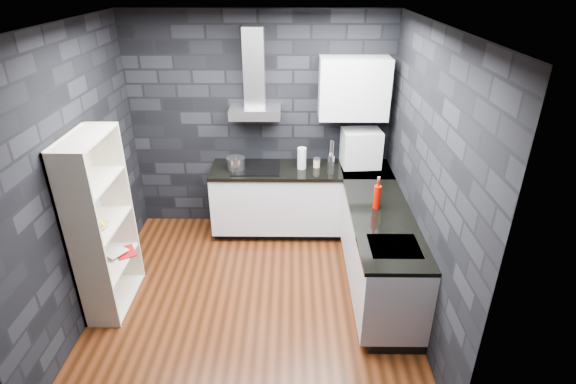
{
  "coord_description": "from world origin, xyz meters",
  "views": [
    {
      "loc": [
        0.39,
        -3.73,
        3.11
      ],
      "look_at": [
        0.35,
        0.45,
        1.0
      ],
      "focal_mm": 28.0,
      "sensor_mm": 36.0,
      "label": 1
    }
  ],
  "objects_px": {
    "appliance_garage": "(361,148)",
    "bookshelf": "(102,226)",
    "utensil_crock": "(331,160)",
    "glass_vase": "(302,158)",
    "storage_jar": "(317,163)",
    "fruit_bowl": "(98,226)",
    "red_bottle": "(377,197)",
    "pot": "(236,164)"
  },
  "relations": [
    {
      "from": "utensil_crock",
      "to": "bookshelf",
      "type": "height_order",
      "value": "bookshelf"
    },
    {
      "from": "utensil_crock",
      "to": "glass_vase",
      "type": "bearing_deg",
      "value": -161.12
    },
    {
      "from": "utensil_crock",
      "to": "fruit_bowl",
      "type": "height_order",
      "value": "utensil_crock"
    },
    {
      "from": "glass_vase",
      "to": "bookshelf",
      "type": "xyz_separation_m",
      "value": [
        -1.93,
        -1.38,
        -0.13
      ]
    },
    {
      "from": "bookshelf",
      "to": "fruit_bowl",
      "type": "relative_size",
      "value": 9.46
    },
    {
      "from": "red_bottle",
      "to": "utensil_crock",
      "type": "bearing_deg",
      "value": 108.8
    },
    {
      "from": "appliance_garage",
      "to": "bookshelf",
      "type": "relative_size",
      "value": 0.25
    },
    {
      "from": "appliance_garage",
      "to": "utensil_crock",
      "type": "bearing_deg",
      "value": 171.92
    },
    {
      "from": "utensil_crock",
      "to": "red_bottle",
      "type": "relative_size",
      "value": 0.48
    },
    {
      "from": "red_bottle",
      "to": "bookshelf",
      "type": "xyz_separation_m",
      "value": [
        -2.67,
        -0.39,
        -0.12
      ]
    },
    {
      "from": "storage_jar",
      "to": "appliance_garage",
      "type": "relative_size",
      "value": 0.22
    },
    {
      "from": "red_bottle",
      "to": "fruit_bowl",
      "type": "height_order",
      "value": "red_bottle"
    },
    {
      "from": "pot",
      "to": "appliance_garage",
      "type": "bearing_deg",
      "value": 5.53
    },
    {
      "from": "glass_vase",
      "to": "red_bottle",
      "type": "distance_m",
      "value": 1.24
    },
    {
      "from": "red_bottle",
      "to": "appliance_garage",
      "type": "bearing_deg",
      "value": 91.22
    },
    {
      "from": "glass_vase",
      "to": "utensil_crock",
      "type": "bearing_deg",
      "value": 18.88
    },
    {
      "from": "glass_vase",
      "to": "storage_jar",
      "type": "distance_m",
      "value": 0.21
    },
    {
      "from": "utensil_crock",
      "to": "appliance_garage",
      "type": "distance_m",
      "value": 0.39
    },
    {
      "from": "pot",
      "to": "fruit_bowl",
      "type": "distance_m",
      "value": 1.8
    },
    {
      "from": "red_bottle",
      "to": "fruit_bowl",
      "type": "distance_m",
      "value": 2.71
    },
    {
      "from": "pot",
      "to": "glass_vase",
      "type": "distance_m",
      "value": 0.8
    },
    {
      "from": "appliance_garage",
      "to": "fruit_bowl",
      "type": "bearing_deg",
      "value": -154.41
    },
    {
      "from": "utensil_crock",
      "to": "fruit_bowl",
      "type": "distance_m",
      "value": 2.78
    },
    {
      "from": "storage_jar",
      "to": "fruit_bowl",
      "type": "bearing_deg",
      "value": -144.85
    },
    {
      "from": "pot",
      "to": "bookshelf",
      "type": "xyz_separation_m",
      "value": [
        -1.13,
        -1.34,
        -0.08
      ]
    },
    {
      "from": "storage_jar",
      "to": "fruit_bowl",
      "type": "relative_size",
      "value": 0.53
    },
    {
      "from": "glass_vase",
      "to": "fruit_bowl",
      "type": "relative_size",
      "value": 1.39
    },
    {
      "from": "storage_jar",
      "to": "red_bottle",
      "type": "distance_m",
      "value": 1.18
    },
    {
      "from": "appliance_garage",
      "to": "red_bottle",
      "type": "height_order",
      "value": "appliance_garage"
    },
    {
      "from": "utensil_crock",
      "to": "appliance_garage",
      "type": "height_order",
      "value": "appliance_garage"
    },
    {
      "from": "pot",
      "to": "red_bottle",
      "type": "relative_size",
      "value": 0.88
    },
    {
      "from": "glass_vase",
      "to": "bookshelf",
      "type": "bearing_deg",
      "value": -144.43
    },
    {
      "from": "bookshelf",
      "to": "fruit_bowl",
      "type": "height_order",
      "value": "bookshelf"
    },
    {
      "from": "pot",
      "to": "appliance_garage",
      "type": "relative_size",
      "value": 0.47
    },
    {
      "from": "bookshelf",
      "to": "fruit_bowl",
      "type": "bearing_deg",
      "value": -91.0
    },
    {
      "from": "appliance_garage",
      "to": "fruit_bowl",
      "type": "relative_size",
      "value": 2.4
    },
    {
      "from": "glass_vase",
      "to": "storage_jar",
      "type": "relative_size",
      "value": 2.63
    },
    {
      "from": "utensil_crock",
      "to": "appliance_garage",
      "type": "xyz_separation_m",
      "value": [
        0.36,
        -0.02,
        0.17
      ]
    },
    {
      "from": "red_bottle",
      "to": "glass_vase",
      "type": "bearing_deg",
      "value": 126.94
    },
    {
      "from": "pot",
      "to": "red_bottle",
      "type": "distance_m",
      "value": 1.81
    },
    {
      "from": "utensil_crock",
      "to": "fruit_bowl",
      "type": "xyz_separation_m",
      "value": [
        -2.29,
        -1.57,
        -0.02
      ]
    },
    {
      "from": "pot",
      "to": "fruit_bowl",
      "type": "relative_size",
      "value": 1.14
    }
  ]
}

